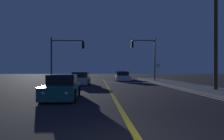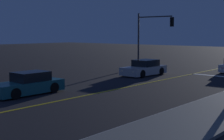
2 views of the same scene
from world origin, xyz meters
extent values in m
cube|color=gold|center=(0.00, 12.52, 0.01)|extent=(0.20, 42.57, 0.01)
cube|color=white|center=(5.67, 12.52, 0.01)|extent=(0.16, 42.57, 0.01)
cylinder|color=black|center=(1.59, 26.24, 0.32)|extent=(0.23, 0.64, 0.64)
sphere|color=red|center=(1.91, 25.45, 0.52)|extent=(0.14, 0.14, 0.14)
cube|color=#B2B5BA|center=(-2.81, 19.93, 0.44)|extent=(2.04, 4.42, 0.68)
cube|color=black|center=(-2.80, 20.19, 1.04)|extent=(1.69, 2.06, 0.60)
cylinder|color=black|center=(-1.99, 18.55, 0.32)|extent=(0.24, 0.65, 0.64)
cylinder|color=black|center=(-3.74, 18.61, 0.32)|extent=(0.24, 0.65, 0.64)
cylinder|color=black|center=(-1.88, 21.24, 0.32)|extent=(0.24, 0.65, 0.64)
cylinder|color=black|center=(-3.64, 21.31, 0.32)|extent=(0.24, 0.65, 0.64)
sphere|color=#FFF4CC|center=(-2.31, 17.79, 0.52)|extent=(0.18, 0.18, 0.18)
sphere|color=#FFF4CC|center=(-3.47, 17.83, 0.52)|extent=(0.18, 0.18, 0.18)
sphere|color=red|center=(-2.15, 22.03, 0.52)|extent=(0.14, 0.14, 0.14)
sphere|color=red|center=(-3.31, 22.07, 0.52)|extent=(0.14, 0.14, 0.14)
cube|color=#195960|center=(-2.95, 8.11, 0.44)|extent=(1.74, 4.39, 0.68)
cube|color=black|center=(-2.95, 8.38, 1.04)|extent=(1.49, 2.02, 0.60)
cylinder|color=black|center=(-2.14, 6.76, 0.32)|extent=(0.22, 0.64, 0.64)
cylinder|color=black|center=(-3.75, 6.75, 0.32)|extent=(0.22, 0.64, 0.64)
cylinder|color=black|center=(-2.14, 9.47, 0.32)|extent=(0.22, 0.64, 0.64)
cylinder|color=black|center=(-3.75, 9.47, 0.32)|extent=(0.22, 0.64, 0.64)
sphere|color=#FFF4CC|center=(-2.40, 5.98, 0.52)|extent=(0.18, 0.18, 0.18)
sphere|color=red|center=(-2.41, 10.26, 0.52)|extent=(0.14, 0.14, 0.14)
sphere|color=red|center=(-3.49, 10.25, 0.52)|extent=(0.14, 0.14, 0.14)
cylinder|color=#38383D|center=(-6.72, 24.44, 2.83)|extent=(0.18, 0.18, 5.66)
cylinder|color=#38383D|center=(-4.75, 24.44, 5.26)|extent=(3.94, 0.12, 0.12)
cube|color=black|center=(-2.78, 24.44, 4.71)|extent=(0.28, 0.28, 0.90)
sphere|color=red|center=(-2.78, 24.44, 4.98)|extent=(0.22, 0.22, 0.22)
sphere|color=#4C2D05|center=(-2.78, 24.44, 4.71)|extent=(0.22, 0.22, 0.22)
sphere|color=#0A3814|center=(-2.78, 24.44, 4.44)|extent=(0.22, 0.22, 0.22)
camera|label=1|loc=(-0.93, -5.04, 1.64)|focal=37.37mm
camera|label=2|loc=(13.61, -3.22, 3.69)|focal=52.55mm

